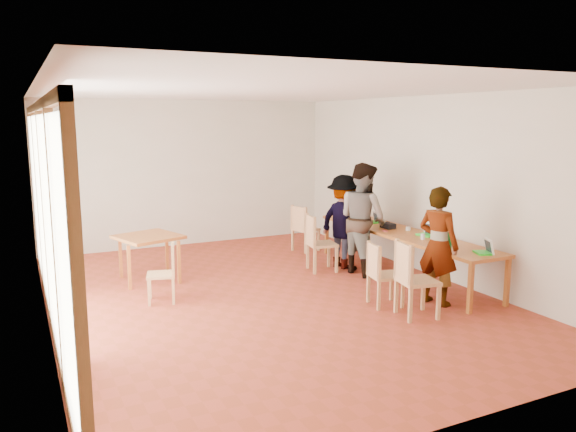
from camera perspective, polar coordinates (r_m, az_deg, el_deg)
name	(u,v)px	position (r m, az deg, el deg)	size (l,w,h in m)	color
ground	(267,296)	(8.47, -2.20, -8.11)	(8.00, 8.00, 0.00)	#A43C27
wall_back	(188,173)	(11.89, -10.09, 4.30)	(6.00, 0.10, 3.00)	beige
wall_front	(463,256)	(4.81, 17.35, -3.87)	(6.00, 0.10, 3.00)	beige
wall_right	(429,186)	(9.73, 14.14, 2.98)	(0.10, 8.00, 3.00)	beige
window_wall	(44,211)	(7.47, -23.53, 0.49)	(0.10, 8.00, 3.00)	white
ceiling	(265,89)	(8.08, -2.34, 12.74)	(6.00, 8.00, 0.04)	white
communal_table	(403,235)	(9.56, 11.56, -1.88)	(0.80, 4.00, 0.75)	#A86425
side_table	(148,240)	(9.38, -14.00, -2.41)	(0.90, 0.90, 0.75)	#A86425
chair_near	(411,272)	(7.59, 12.35, -5.54)	(0.55, 0.55, 0.54)	#DFA86F
chair_mid	(380,268)	(7.98, 9.29, -5.22)	(0.49, 0.49, 0.48)	#DFA86F
chair_far	(316,237)	(9.68, 2.89, -2.14)	(0.53, 0.53, 0.53)	#DFA86F
chair_empty	(302,224)	(11.13, 1.46, -0.78)	(0.54, 0.54, 0.49)	#DFA86F
chair_spare	(167,267)	(8.27, -12.19, -5.06)	(0.48, 0.48, 0.45)	#DFA86F
person_near	(438,246)	(8.19, 15.01, -2.94)	(0.62, 0.40, 1.69)	gray
person_mid	(363,219)	(9.59, 7.61, -0.26)	(0.92, 0.72, 1.89)	gray
person_far	(344,222)	(9.93, 5.73, -0.58)	(1.07, 0.61, 1.65)	gray
laptop_near	(486,249)	(8.32, 19.43, -3.23)	(0.30, 0.31, 0.21)	#27D527
laptop_mid	(428,232)	(9.34, 13.99, -1.58)	(0.26, 0.29, 0.22)	#27D527
laptop_far	(374,219)	(10.33, 8.74, -0.35)	(0.24, 0.27, 0.20)	#27D527
yellow_mug	(368,220)	(10.37, 8.12, -0.36)	(0.11, 0.11, 0.09)	gold
green_bottle	(449,242)	(8.24, 16.07, -2.59)	(0.07, 0.07, 0.28)	#157A28
clear_glass	(423,237)	(9.02, 13.54, -2.05)	(0.07, 0.07, 0.09)	silver
condiment_cup	(408,229)	(9.70, 12.11, -1.26)	(0.08, 0.08, 0.06)	white
pink_phone	(385,231)	(9.55, 9.80, -1.50)	(0.05, 0.10, 0.01)	#D64A58
black_pouch	(388,226)	(9.83, 10.11, -0.97)	(0.16, 0.26, 0.09)	black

